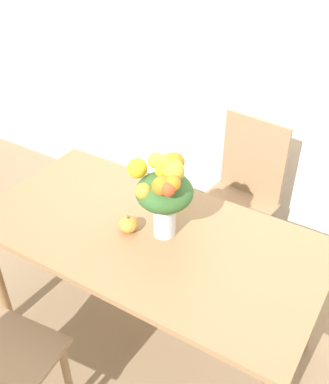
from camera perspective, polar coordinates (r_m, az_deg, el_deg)
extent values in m
plane|color=#8E7556|center=(2.59, -1.68, -17.44)|extent=(12.00, 12.00, 0.00)
cube|color=white|center=(2.67, 11.91, 19.36)|extent=(8.00, 0.06, 2.70)
cube|color=#9E754C|center=(2.06, -2.02, -5.45)|extent=(1.58, 0.81, 0.03)
cylinder|color=#9E754C|center=(2.86, -10.43, -1.94)|extent=(0.06, 0.06, 0.70)
cylinder|color=#9E754C|center=(2.37, 18.48, -13.26)|extent=(0.06, 0.06, 0.70)
cylinder|color=silver|center=(1.99, 0.00, -3.27)|extent=(0.10, 0.10, 0.18)
cylinder|color=silver|center=(2.02, 0.00, -4.53)|extent=(0.09, 0.09, 0.07)
cylinder|color=#38662D|center=(1.96, 0.51, -2.69)|extent=(0.01, 0.01, 0.23)
cylinder|color=#38662D|center=(1.98, 0.45, -2.26)|extent=(0.01, 0.01, 0.23)
cylinder|color=#38662D|center=(1.98, -0.23, -2.17)|extent=(0.01, 0.01, 0.23)
cylinder|color=#38662D|center=(1.96, -0.59, -2.53)|extent=(0.01, 0.00, 0.23)
cylinder|color=#38662D|center=(1.95, -0.14, -2.86)|extent=(0.01, 0.00, 0.23)
ellipsoid|color=#38662D|center=(1.90, 0.00, 0.00)|extent=(0.25, 0.25, 0.15)
sphere|color=#AD9E33|center=(1.89, 0.22, 3.52)|extent=(0.09, 0.09, 0.09)
sphere|color=yellow|center=(1.82, 1.42, 3.06)|extent=(0.07, 0.07, 0.07)
sphere|color=#AD9E33|center=(1.81, 1.17, 2.55)|extent=(0.09, 0.09, 0.09)
sphere|color=orange|center=(1.87, 1.33, 3.82)|extent=(0.08, 0.08, 0.08)
sphere|color=#AD9E33|center=(1.84, -2.65, 0.08)|extent=(0.07, 0.07, 0.07)
sphere|color=yellow|center=(1.83, -0.25, 2.81)|extent=(0.07, 0.07, 0.07)
sphere|color=yellow|center=(1.90, -1.14, 4.03)|extent=(0.07, 0.07, 0.07)
sphere|color=yellow|center=(1.90, -3.47, 3.02)|extent=(0.09, 0.09, 0.09)
sphere|color=#D64C23|center=(1.75, 0.47, 0.37)|extent=(0.06, 0.06, 0.06)
sphere|color=orange|center=(1.77, -0.40, 0.81)|extent=(0.08, 0.08, 0.08)
sphere|color=orange|center=(1.76, 1.05, 1.12)|extent=(0.07, 0.07, 0.07)
sphere|color=#D64C23|center=(1.97, 0.95, 3.68)|extent=(0.09, 0.09, 0.09)
ellipsoid|color=gold|center=(2.04, -4.60, -4.10)|extent=(0.09, 0.09, 0.07)
cylinder|color=brown|center=(2.02, -4.65, -3.26)|extent=(0.01, 0.01, 0.02)
cube|color=#9E7A56|center=(2.65, 8.46, -2.20)|extent=(0.47, 0.47, 0.02)
cylinder|color=#9E7A56|center=(2.76, 3.16, -6.38)|extent=(0.04, 0.04, 0.45)
cylinder|color=#9E7A56|center=(2.63, 9.23, -9.41)|extent=(0.04, 0.04, 0.45)
cylinder|color=#9E7A56|center=(2.98, 7.02, -2.91)|extent=(0.04, 0.04, 0.45)
cylinder|color=#9E7A56|center=(2.86, 12.75, -5.52)|extent=(0.04, 0.04, 0.45)
cube|color=#9E7A56|center=(2.66, 11.23, 4.30)|extent=(0.40, 0.07, 0.50)
cube|color=#9E7A56|center=(2.05, -20.12, -19.44)|extent=(0.46, 0.46, 0.02)
cylinder|color=#9E7A56|center=(2.22, -12.27, -21.76)|extent=(0.04, 0.04, 0.45)
cylinder|color=#9E7A56|center=(2.38, -19.25, -18.09)|extent=(0.04, 0.04, 0.45)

